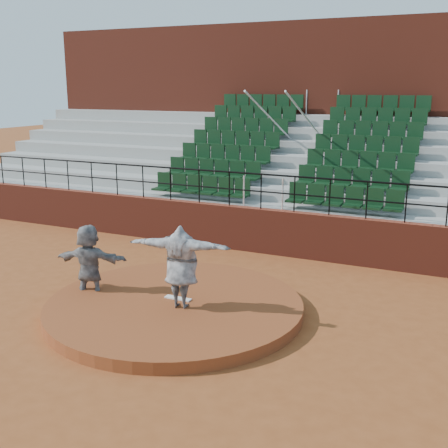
# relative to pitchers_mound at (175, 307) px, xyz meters

# --- Properties ---
(ground) EXTENTS (90.00, 90.00, 0.00)m
(ground) POSITION_rel_pitchers_mound_xyz_m (0.00, 0.00, -0.12)
(ground) COLOR brown
(ground) RESTS_ON ground
(pitchers_mound) EXTENTS (5.50, 5.50, 0.25)m
(pitchers_mound) POSITION_rel_pitchers_mound_xyz_m (0.00, 0.00, 0.00)
(pitchers_mound) COLOR brown
(pitchers_mound) RESTS_ON ground
(pitching_rubber) EXTENTS (0.60, 0.15, 0.03)m
(pitching_rubber) POSITION_rel_pitchers_mound_xyz_m (0.00, 0.15, 0.14)
(pitching_rubber) COLOR white
(pitching_rubber) RESTS_ON pitchers_mound
(boundary_wall) EXTENTS (24.00, 0.30, 1.30)m
(boundary_wall) POSITION_rel_pitchers_mound_xyz_m (0.00, 5.00, 0.53)
(boundary_wall) COLOR maroon
(boundary_wall) RESTS_ON ground
(wall_railing) EXTENTS (24.04, 0.05, 1.03)m
(wall_railing) POSITION_rel_pitchers_mound_xyz_m (0.00, 5.00, 1.90)
(wall_railing) COLOR black
(wall_railing) RESTS_ON boundary_wall
(seating_deck) EXTENTS (24.00, 5.97, 4.63)m
(seating_deck) POSITION_rel_pitchers_mound_xyz_m (0.00, 8.65, 1.32)
(seating_deck) COLOR #989993
(seating_deck) RESTS_ON ground
(press_box_facade) EXTENTS (24.00, 3.00, 7.10)m
(press_box_facade) POSITION_rel_pitchers_mound_xyz_m (0.00, 12.60, 3.43)
(press_box_facade) COLOR maroon
(press_box_facade) RESTS_ON ground
(pitcher) EXTENTS (2.22, 0.93, 1.75)m
(pitcher) POSITION_rel_pitchers_mound_xyz_m (0.28, -0.18, 1.00)
(pitcher) COLOR black
(pitcher) RESTS_ON pitchers_mound
(fielder) EXTENTS (1.71, 0.92, 1.76)m
(fielder) POSITION_rel_pitchers_mound_xyz_m (-2.10, -0.16, 0.76)
(fielder) COLOR black
(fielder) RESTS_ON ground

